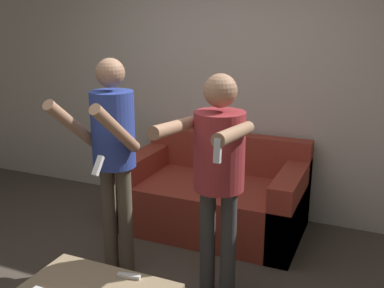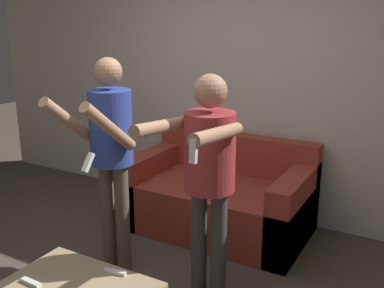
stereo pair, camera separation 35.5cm
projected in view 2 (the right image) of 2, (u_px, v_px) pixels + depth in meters
The scene contains 6 objects.
wall_back at pixel (239, 79), 4.34m from camera, with size 6.40×0.06×2.70m.
couch at pixel (220, 199), 4.18m from camera, with size 1.63×0.94×0.83m.
person_standing_left at pixel (110, 144), 3.31m from camera, with size 0.43×0.66×1.65m.
person_standing_right at pixel (208, 164), 2.93m from camera, with size 0.46×0.74×1.59m.
remote_near at pixel (31, 282), 2.75m from camera, with size 0.15×0.04×0.02m.
remote_far at pixel (115, 272), 2.87m from camera, with size 0.15×0.06×0.02m.
Camera 2 is at (1.74, -2.04, 1.93)m, focal length 42.00 mm.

